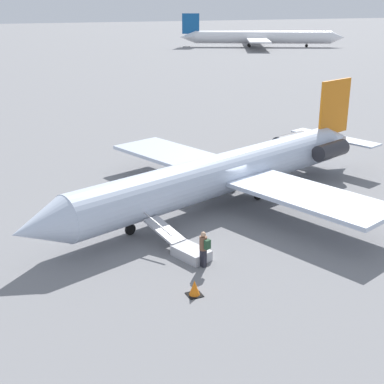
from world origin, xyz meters
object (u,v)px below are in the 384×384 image
(boarding_stairs, at_px, (185,248))
(passenger, at_px, (204,247))
(airplane_main, at_px, (232,170))
(airplane_far_left, at_px, (260,37))

(boarding_stairs, bearing_deg, passenger, 172.87)
(boarding_stairs, distance_m, passenger, 1.60)
(passenger, bearing_deg, boarding_stairs, -7.13)
(airplane_main, xyz_separation_m, boarding_stairs, (5.69, 5.76, -1.54))
(airplane_far_left, xyz_separation_m, boarding_stairs, (69.86, 106.61, -2.20))
(boarding_stairs, bearing_deg, airplane_far_left, -50.97)
(airplane_far_left, relative_size, passenger, 23.42)
(boarding_stairs, height_order, passenger, passenger)
(airplane_main, bearing_deg, boarding_stairs, 27.64)
(boarding_stairs, bearing_deg, airplane_main, -62.36)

